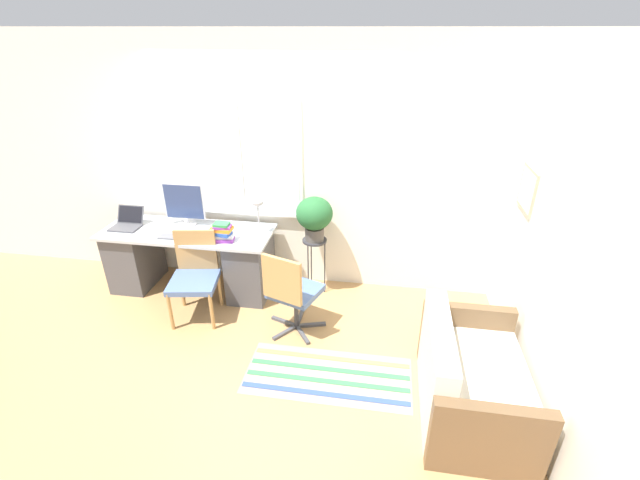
{
  "coord_description": "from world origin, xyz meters",
  "views": [
    {
      "loc": [
        1.21,
        -3.55,
        2.7
      ],
      "look_at": [
        0.61,
        0.17,
        0.81
      ],
      "focal_mm": 24.0,
      "sensor_mm": 36.0,
      "label": 1
    }
  ],
  "objects_px": {
    "couch_loveseat": "(469,383)",
    "plant_stand": "(315,246)",
    "keyboard": "(176,237)",
    "book_stack": "(222,232)",
    "desk_chair_wooden": "(195,274)",
    "mouse": "(198,239)",
    "monitor": "(184,205)",
    "desk_lamp": "(258,208)",
    "laptop": "(127,223)",
    "potted_plant": "(314,215)",
    "office_chair_swivel": "(291,291)"
  },
  "relations": [
    {
      "from": "monitor",
      "to": "desk_chair_wooden",
      "type": "bearing_deg",
      "value": -62.31
    },
    {
      "from": "desk_lamp",
      "to": "desk_chair_wooden",
      "type": "relative_size",
      "value": 0.46
    },
    {
      "from": "desk_lamp",
      "to": "book_stack",
      "type": "height_order",
      "value": "desk_lamp"
    },
    {
      "from": "keyboard",
      "to": "mouse",
      "type": "distance_m",
      "value": 0.25
    },
    {
      "from": "laptop",
      "to": "mouse",
      "type": "height_order",
      "value": "laptop"
    },
    {
      "from": "desk_chair_wooden",
      "to": "mouse",
      "type": "bearing_deg",
      "value": 88.61
    },
    {
      "from": "desk_lamp",
      "to": "couch_loveseat",
      "type": "xyz_separation_m",
      "value": [
        2.02,
        -1.38,
        -0.75
      ]
    },
    {
      "from": "desk_chair_wooden",
      "to": "potted_plant",
      "type": "bearing_deg",
      "value": 17.89
    },
    {
      "from": "plant_stand",
      "to": "potted_plant",
      "type": "distance_m",
      "value": 0.36
    },
    {
      "from": "couch_loveseat",
      "to": "potted_plant",
      "type": "xyz_separation_m",
      "value": [
        -1.44,
        1.46,
        0.67
      ]
    },
    {
      "from": "office_chair_swivel",
      "to": "couch_loveseat",
      "type": "distance_m",
      "value": 1.71
    },
    {
      "from": "laptop",
      "to": "couch_loveseat",
      "type": "xyz_separation_m",
      "value": [
        3.51,
        -1.32,
        -0.5
      ]
    },
    {
      "from": "laptop",
      "to": "desk_chair_wooden",
      "type": "relative_size",
      "value": 0.35
    },
    {
      "from": "monitor",
      "to": "desk_lamp",
      "type": "distance_m",
      "value": 0.87
    },
    {
      "from": "desk_lamp",
      "to": "office_chair_swivel",
      "type": "distance_m",
      "value": 0.99
    },
    {
      "from": "keyboard",
      "to": "book_stack",
      "type": "relative_size",
      "value": 1.55
    },
    {
      "from": "keyboard",
      "to": "potted_plant",
      "type": "distance_m",
      "value": 1.46
    },
    {
      "from": "mouse",
      "to": "potted_plant",
      "type": "bearing_deg",
      "value": 16.23
    },
    {
      "from": "mouse",
      "to": "desk_lamp",
      "type": "relative_size",
      "value": 0.15
    },
    {
      "from": "laptop",
      "to": "couch_loveseat",
      "type": "height_order",
      "value": "laptop"
    },
    {
      "from": "laptop",
      "to": "potted_plant",
      "type": "distance_m",
      "value": 2.08
    },
    {
      "from": "plant_stand",
      "to": "laptop",
      "type": "bearing_deg",
      "value": -176.0
    },
    {
      "from": "office_chair_swivel",
      "to": "couch_loveseat",
      "type": "xyz_separation_m",
      "value": [
        1.54,
        -0.72,
        -0.2
      ]
    },
    {
      "from": "keyboard",
      "to": "desk_lamp",
      "type": "bearing_deg",
      "value": 16.04
    },
    {
      "from": "monitor",
      "to": "potted_plant",
      "type": "bearing_deg",
      "value": -0.53
    },
    {
      "from": "mouse",
      "to": "couch_loveseat",
      "type": "distance_m",
      "value": 2.88
    },
    {
      "from": "office_chair_swivel",
      "to": "book_stack",
      "type": "bearing_deg",
      "value": -8.64
    },
    {
      "from": "keyboard",
      "to": "monitor",
      "type": "bearing_deg",
      "value": 95.83
    },
    {
      "from": "mouse",
      "to": "plant_stand",
      "type": "height_order",
      "value": "mouse"
    },
    {
      "from": "laptop",
      "to": "office_chair_swivel",
      "type": "xyz_separation_m",
      "value": [
        1.97,
        -0.6,
        -0.3
      ]
    },
    {
      "from": "couch_loveseat",
      "to": "plant_stand",
      "type": "bearing_deg",
      "value": 44.62
    },
    {
      "from": "keyboard",
      "to": "potted_plant",
      "type": "relative_size",
      "value": 0.77
    },
    {
      "from": "office_chair_swivel",
      "to": "desk_chair_wooden",
      "type": "bearing_deg",
      "value": 11.37
    },
    {
      "from": "laptop",
      "to": "mouse",
      "type": "distance_m",
      "value": 0.92
    },
    {
      "from": "office_chair_swivel",
      "to": "plant_stand",
      "type": "height_order",
      "value": "office_chair_swivel"
    },
    {
      "from": "monitor",
      "to": "keyboard",
      "type": "bearing_deg",
      "value": -84.17
    },
    {
      "from": "keyboard",
      "to": "couch_loveseat",
      "type": "xyz_separation_m",
      "value": [
        2.85,
        -1.14,
        -0.46
      ]
    },
    {
      "from": "desk_lamp",
      "to": "plant_stand",
      "type": "distance_m",
      "value": 0.74
    },
    {
      "from": "potted_plant",
      "to": "office_chair_swivel",
      "type": "bearing_deg",
      "value": -97.19
    },
    {
      "from": "keyboard",
      "to": "couch_loveseat",
      "type": "relative_size",
      "value": 0.32
    },
    {
      "from": "book_stack",
      "to": "plant_stand",
      "type": "height_order",
      "value": "book_stack"
    },
    {
      "from": "couch_loveseat",
      "to": "plant_stand",
      "type": "height_order",
      "value": "couch_loveseat"
    },
    {
      "from": "keyboard",
      "to": "office_chair_swivel",
      "type": "bearing_deg",
      "value": -17.72
    },
    {
      "from": "desk_lamp",
      "to": "desk_chair_wooden",
      "type": "height_order",
      "value": "desk_lamp"
    },
    {
      "from": "office_chair_swivel",
      "to": "mouse",
      "type": "bearing_deg",
      "value": -0.97
    },
    {
      "from": "monitor",
      "to": "plant_stand",
      "type": "xyz_separation_m",
      "value": [
        1.44,
        -0.01,
        -0.38
      ]
    },
    {
      "from": "book_stack",
      "to": "plant_stand",
      "type": "xyz_separation_m",
      "value": [
        0.9,
        0.31,
        -0.24
      ]
    },
    {
      "from": "laptop",
      "to": "plant_stand",
      "type": "relative_size",
      "value": 0.47
    },
    {
      "from": "monitor",
      "to": "keyboard",
      "type": "distance_m",
      "value": 0.41
    },
    {
      "from": "laptop",
      "to": "book_stack",
      "type": "relative_size",
      "value": 1.28
    }
  ]
}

